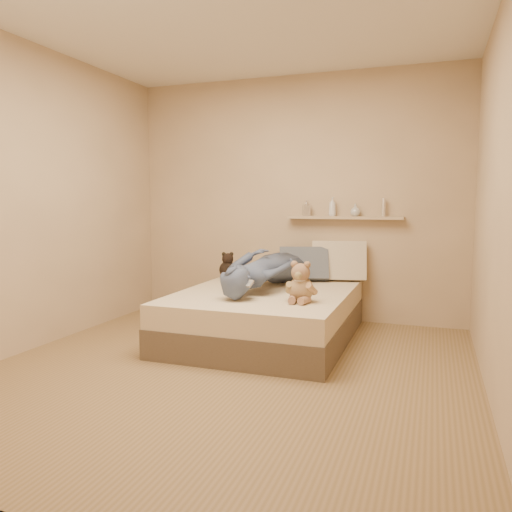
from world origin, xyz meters
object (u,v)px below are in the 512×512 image
at_px(pillow_grey, 304,264).
at_px(wall_shelf, 344,218).
at_px(bed, 266,315).
at_px(person, 267,268).
at_px(pillow_cream, 339,261).
at_px(teddy_bear, 301,285).
at_px(dark_plush, 228,267).
at_px(game_console, 243,283).

xyz_separation_m(pillow_grey, wall_shelf, (0.37, 0.22, 0.48)).
bearing_deg(bed, person, 105.72).
bearing_deg(person, bed, 111.70).
relative_size(pillow_grey, wall_shelf, 0.42).
bearing_deg(pillow_cream, person, -129.99).
bearing_deg(teddy_bear, bed, 136.97).
bearing_deg(bed, wall_shelf, 58.82).
xyz_separation_m(dark_plush, pillow_grey, (0.81, 0.11, 0.05)).
xyz_separation_m(game_console, pillow_cream, (0.54, 1.34, 0.05)).
bearing_deg(game_console, pillow_cream, 67.92).
bearing_deg(pillow_cream, bed, -121.88).
bearing_deg(pillow_cream, wall_shelf, 66.91).
height_order(bed, wall_shelf, wall_shelf).
bearing_deg(bed, pillow_cream, 58.12).
height_order(game_console, wall_shelf, wall_shelf).
height_order(teddy_bear, wall_shelf, wall_shelf).
distance_m(dark_plush, person, 0.72).
xyz_separation_m(dark_plush, person, (0.58, -0.42, 0.07)).
bearing_deg(game_console, pillow_grey, 80.22).
bearing_deg(teddy_bear, person, 130.19).
bearing_deg(person, wall_shelf, -122.53).
height_order(pillow_grey, wall_shelf, wall_shelf).
bearing_deg(wall_shelf, dark_plush, -164.54).
distance_m(bed, pillow_cream, 1.07).
bearing_deg(pillow_grey, game_console, -99.78).
xyz_separation_m(bed, person, (-0.05, 0.16, 0.41)).
distance_m(game_console, dark_plush, 1.25).
distance_m(person, wall_shelf, 1.06).
bearing_deg(dark_plush, wall_shelf, 15.46).
distance_m(bed, wall_shelf, 1.38).
bearing_deg(dark_plush, pillow_grey, 7.54).
distance_m(game_console, wall_shelf, 1.61).
height_order(dark_plush, pillow_cream, pillow_cream).
bearing_deg(dark_plush, teddy_bear, -42.93).
distance_m(pillow_grey, person, 0.58).
bearing_deg(game_console, teddy_bear, 13.86).
xyz_separation_m(game_console, teddy_bear, (0.46, 0.11, -0.01)).
relative_size(dark_plush, wall_shelf, 0.24).
relative_size(game_console, wall_shelf, 0.15).
height_order(dark_plush, wall_shelf, wall_shelf).
relative_size(game_console, person, 0.12).
distance_m(game_console, pillow_grey, 1.22).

